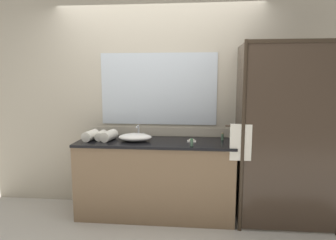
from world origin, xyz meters
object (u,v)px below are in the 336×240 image
faucet (138,133)px  soap_dish (192,141)px  amenity_bottle_lotion (222,137)px  amenity_bottle_shampoo (192,143)px  rolled_towel_middle (101,135)px  sink_basin (135,137)px  rolled_towel_far_edge (109,136)px  rolled_towel_near_edge (90,135)px

faucet → soap_dish: (0.66, -0.18, -0.04)m
amenity_bottle_lotion → amenity_bottle_shampoo: size_ratio=1.09×
amenity_bottle_shampoo → rolled_towel_middle: 1.10m
sink_basin → amenity_bottle_lotion: bearing=8.0°
rolled_towel_far_edge → faucet: bearing=33.8°
soap_dish → rolled_towel_middle: size_ratio=0.41×
amenity_bottle_lotion → rolled_towel_far_edge: (-1.32, -0.16, 0.02)m
amenity_bottle_shampoo → rolled_towel_far_edge: size_ratio=0.32×
sink_basin → amenity_bottle_lotion: 1.02m
faucet → soap_dish: faucet is taller
rolled_towel_middle → rolled_towel_far_edge: 0.12m
sink_basin → faucet: (-0.00, 0.19, 0.01)m
rolled_towel_middle → rolled_towel_far_edge: size_ratio=0.99×
faucet → amenity_bottle_shampoo: (0.66, -0.39, -0.01)m
amenity_bottle_lotion → rolled_towel_middle: rolled_towel_middle is taller
faucet → rolled_towel_far_edge: faucet is taller
rolled_towel_middle → rolled_towel_far_edge: rolled_towel_far_edge is taller
amenity_bottle_shampoo → rolled_towel_far_edge: bearing=169.1°
rolled_towel_near_edge → rolled_towel_middle: 0.12m
soap_dish → rolled_towel_far_edge: 0.96m
soap_dish → amenity_bottle_lotion: bearing=20.3°
amenity_bottle_lotion → rolled_towel_near_edge: size_ratio=0.36×
sink_basin → rolled_towel_near_edge: size_ratio=1.63×
sink_basin → rolled_towel_near_edge: bearing=-177.8°
rolled_towel_middle → faucet: bearing=20.8°
amenity_bottle_shampoo → rolled_towel_middle: bearing=167.8°
sink_basin → amenity_bottle_lotion: same height
rolled_towel_near_edge → rolled_towel_middle: (0.11, 0.05, -0.01)m
rolled_towel_middle → rolled_towel_far_edge: bearing=-23.0°
amenity_bottle_lotion → rolled_towel_near_edge: rolled_towel_near_edge is taller
rolled_towel_far_edge → rolled_towel_near_edge: bearing=-178.0°
faucet → rolled_towel_far_edge: bearing=-146.2°
soap_dish → amenity_bottle_lotion: size_ratio=1.16×
amenity_bottle_shampoo → soap_dish: bearing=90.9°
faucet → rolled_towel_middle: (-0.42, -0.16, -0.00)m
faucet → rolled_towel_middle: size_ratio=0.70×
amenity_bottle_lotion → amenity_bottle_shampoo: amenity_bottle_lotion is taller
amenity_bottle_shampoo → rolled_towel_middle: rolled_towel_middle is taller
rolled_towel_middle → soap_dish: bearing=-1.3°
faucet → rolled_towel_middle: faucet is taller
amenity_bottle_lotion → rolled_towel_far_edge: rolled_towel_far_edge is taller
rolled_towel_near_edge → rolled_towel_far_edge: (0.22, 0.01, 0.00)m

